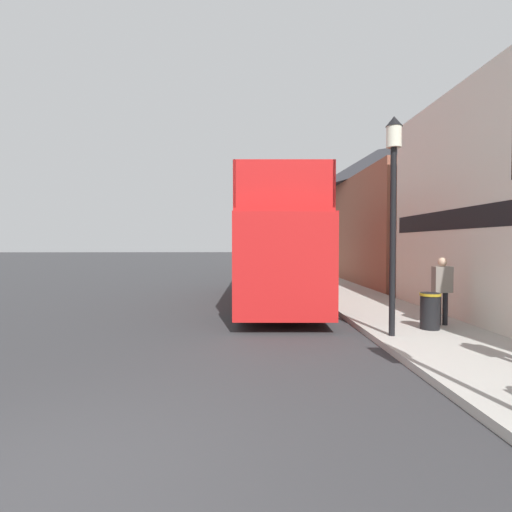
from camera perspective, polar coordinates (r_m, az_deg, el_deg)
The scene contains 9 objects.
ground_plane at distance 24.60m, azimuth -6.16°, elevation -3.20°, with size 144.00×144.00×0.00m, color #333335.
sidewalk at distance 21.96m, azimuth 9.22°, elevation -3.64°, with size 2.83×108.00×0.14m.
brick_terrace_rear at distance 26.87m, azimuth 16.93°, elevation 5.84°, with size 6.00×19.67×8.14m.
tour_bus at distance 14.53m, azimuth 2.73°, elevation 0.77°, with size 2.87×10.24×4.19m.
parked_car_ahead_of_bus at distance 21.67m, azimuth 2.48°, elevation -2.02°, with size 2.05×4.40×1.48m.
pedestrian_third at distance 10.85m, azimuth 25.06°, elevation -3.70°, with size 0.44×0.24×1.67m.
lamp_post_nearest at distance 9.22m, azimuth 19.03°, elevation 9.54°, with size 0.35×0.35×4.75m.
lamp_post_second at distance 18.66m, azimuth 8.76°, elevation 5.34°, with size 0.35×0.35×4.58m.
litter_bin at distance 10.28m, azimuth 23.60°, elevation -7.04°, with size 0.48×0.48×0.86m.
Camera 1 is at (1.76, -3.44, 2.16)m, focal length 28.00 mm.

